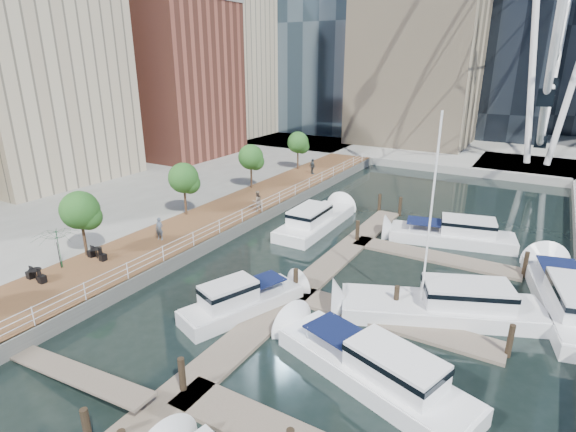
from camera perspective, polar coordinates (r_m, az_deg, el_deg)
The scene contains 16 objects.
ground at distance 24.54m, azimuth -15.13°, elevation -15.88°, with size 520.00×520.00×0.00m, color black.
boardwalk at distance 39.64m, azimuth -9.20°, elevation -0.66°, with size 6.00×60.00×1.00m, color brown.
seawall at distance 37.89m, azimuth -5.68°, elevation -1.45°, with size 0.25×60.00×1.00m, color #595954.
land_inland at distance 60.00m, azimuth -29.66°, elevation 3.89°, with size 48.00×90.00×1.00m, color gray.
land_far at distance 117.26m, azimuth 23.28°, elevation 11.25°, with size 200.00×114.00×1.00m, color gray.
pier at distance 66.87m, azimuth 28.95°, elevation 5.37°, with size 14.00×12.00×1.00m, color gray.
railing at distance 37.60m, azimuth -5.85°, elevation 0.04°, with size 0.10×60.00×1.05m, color white, non-canonical shape.
floating_docks at distance 27.96m, azimuth 12.07°, elevation -9.75°, with size 16.00×34.00×2.60m.
midrise_condos at distance 63.19m, azimuth -20.97°, elevation 17.71°, with size 19.00×67.00×28.00m.
street_trees at distance 39.36m, azimuth -13.13°, elevation 4.72°, with size 2.60×42.60×4.60m.
cafe_tables at distance 30.62m, azimuth -32.17°, elevation -7.98°, with size 2.50×13.70×0.74m.
yacht_foreground at distance 22.14m, azimuth 10.54°, elevation -19.87°, with size 2.87×10.71×2.15m, color white, non-canonical shape.
pedestrian_near at distance 34.93m, azimuth -16.01°, elevation -1.57°, with size 0.63×0.41×1.73m, color #485260.
pedestrian_mid at distance 39.89m, azimuth -3.94°, elevation 1.88°, with size 0.92×0.72×1.90m, color #836E5A.
pedestrian_far at distance 53.18m, azimuth 3.12°, elevation 6.29°, with size 1.06×0.44×1.81m, color #32393F.
moored_yachts at distance 28.64m, azimuth 16.55°, elevation -10.54°, with size 23.39×32.99×11.50m.
Camera 1 is at (15.07, -13.51, 13.87)m, focal length 28.00 mm.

